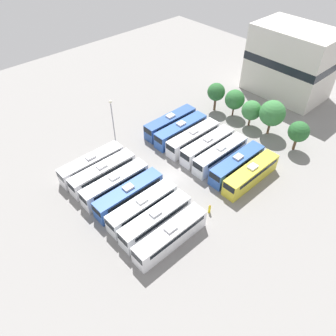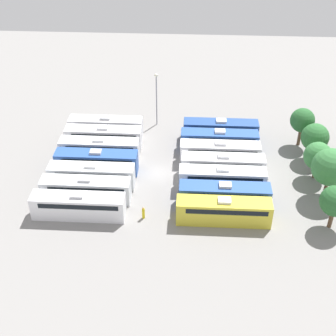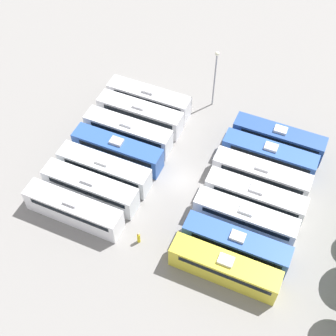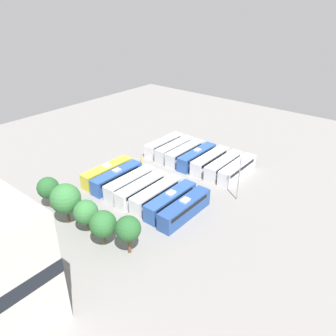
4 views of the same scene
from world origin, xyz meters
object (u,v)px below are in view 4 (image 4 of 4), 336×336
Objects in this scene: bus_3 at (197,157)px; bus_13 at (107,172)px; tree_1 at (103,224)px; tree_2 at (86,212)px; worker_person at (142,160)px; light_pole at (240,171)px; bus_6 at (164,145)px; bus_1 at (224,165)px; bus_12 at (117,177)px; bus_11 at (130,183)px; tree_4 at (48,188)px; bus_4 at (185,153)px; tree_0 at (128,229)px; bus_9 at (157,194)px; tree_3 at (66,199)px; bus_10 at (142,189)px; bus_8 at (171,201)px; bus_5 at (175,149)px; bus_7 at (185,208)px; bus_2 at (210,160)px.

bus_3 is 1.00× the size of bus_13.
tree_1 is 1.05× the size of tree_2.
light_pole reaches higher than worker_person.
light_pole reaches higher than bus_6.
bus_12 is (13.69, 18.18, 0.00)m from bus_1.
bus_3 and bus_11 have the same top height.
tree_4 reaches higher than tree_1.
tree_0 reaches higher than bus_4.
bus_9 is 1.64× the size of tree_3.
tree_3 is 1.21× the size of tree_4.
bus_4 is 1.00× the size of bus_10.
bus_8 is 6.74m from bus_10.
bus_10 is 13.11m from tree_2.
bus_10 is at bearing 109.84° from bus_5.
bus_10 is at bearing 178.41° from bus_13.
bus_9 is at bearing 119.00° from bus_5.
bus_5 reaches higher than worker_person.
tree_3 is at bearing 173.67° from tree_4.
bus_9 is at bearing -135.96° from tree_4.
bus_4 is at bearing 0.65° from bus_1.
bus_4 and bus_10 have the same top height.
bus_1 is at bearing -85.87° from tree_0.
bus_9 and bus_12 have the same top height.
tree_1 is at bearing 69.09° from bus_7.
bus_7 is at bearing -94.58° from tree_0.
bus_9 is at bearing 90.13° from bus_2.
worker_person is (-0.05, -10.09, -0.92)m from bus_13.
bus_4 and bus_9 have the same top height.
bus_5 is 34.44m from tree_0.
light_pole is at bearing -136.79° from bus_9.
light_pole is at bearing -157.09° from bus_13.
bus_8 is (-3.40, 17.99, 0.00)m from bus_2.
tree_4 is at bearing 1.69° from tree_0.
bus_5 is at bearing -61.00° from bus_9.
bus_4 is 1.00× the size of bus_6.
bus_10 is 14.45m from tree_3.
bus_1 and bus_4 have the same top height.
tree_4 is at bearing 44.04° from bus_9.
bus_6 and bus_7 have the same top height.
bus_8 is 16.71m from bus_13.
tree_4 is (17.08, 31.10, 2.27)m from bus_1.
bus_9 is 1.29× the size of light_pole.
bus_8 reaches higher than worker_person.
bus_1 is 35.56m from tree_4.
tree_2 is at bearing 52.83° from bus_7.
tree_3 is at bearing 82.84° from bus_3.
bus_6 is (9.99, -0.49, 0.00)m from bus_3.
bus_11 is at bearing 100.55° from bus_5.
bus_4 is 1.00× the size of bus_12.
bus_2 is at bearing -178.86° from bus_4.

